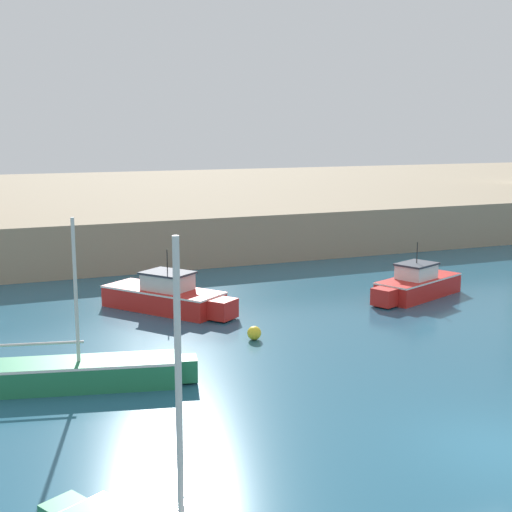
# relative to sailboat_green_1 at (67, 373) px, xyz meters

# --- Properties ---
(ground_plane) EXTENTS (200.00, 200.00, 0.00)m
(ground_plane) POSITION_rel_sailboat_green_1_xyz_m (8.62, -7.75, -0.43)
(ground_plane) COLOR #235670
(quay_seawall) EXTENTS (120.00, 40.00, 2.60)m
(quay_seawall) POSITION_rel_sailboat_green_1_xyz_m (8.62, 34.69, 0.87)
(quay_seawall) COLOR gray
(quay_seawall) RESTS_ON ground
(sailboat_green_1) EXTENTS (7.04, 2.77, 4.82)m
(sailboat_green_1) POSITION_rel_sailboat_green_1_xyz_m (0.00, 0.00, 0.00)
(sailboat_green_1) COLOR #237A4C
(sailboat_green_1) RESTS_ON ground
(motorboat_red_2) EXTENTS (4.53, 5.54, 2.48)m
(motorboat_red_2) POSITION_rel_sailboat_green_1_xyz_m (4.90, 7.25, 0.15)
(motorboat_red_2) COLOR red
(motorboat_red_2) RESTS_ON ground
(motorboat_red_3) EXTENTS (5.18, 3.20, 2.40)m
(motorboat_red_3) POSITION_rel_sailboat_green_1_xyz_m (15.37, 5.32, 0.13)
(motorboat_red_3) COLOR red
(motorboat_red_3) RESTS_ON ground
(mooring_buoy) EXTENTS (0.48, 0.48, 0.48)m
(mooring_buoy) POSITION_rel_sailboat_green_1_xyz_m (6.59, 2.23, -0.19)
(mooring_buoy) COLOR yellow
(mooring_buoy) RESTS_ON ground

